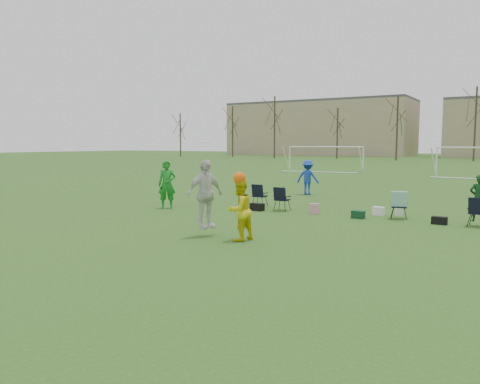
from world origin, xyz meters
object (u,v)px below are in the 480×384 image
Objects in this scene: fielder_blue at (308,177)px; goal_left at (325,152)px; fielder_green_near at (167,184)px; center_contest at (220,200)px.

goal_left reaches higher than fielder_blue.
fielder_green_near is at bearing 64.34° from fielder_blue.
center_contest reaches higher than fielder_green_near.
fielder_blue is at bearing 101.24° from center_contest.
fielder_green_near is 0.27× the size of goal_left.
fielder_green_near reaches higher than fielder_blue.
center_contest reaches higher than goal_left.
goal_left is at bearing 105.73° from center_contest.
center_contest is (5.35, -4.05, 0.08)m from fielder_green_near.
fielder_green_near is 0.73× the size of center_contest.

